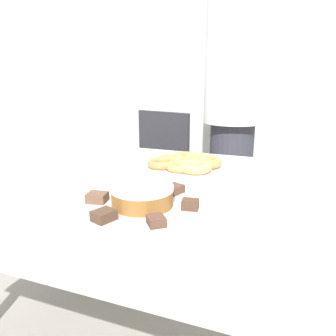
% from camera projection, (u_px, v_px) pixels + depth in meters
% --- Properties ---
extents(wall_back, '(8.00, 0.05, 2.60)m').
position_uv_depth(wall_back, '(253.00, 47.00, 2.42)').
color(wall_back, silver).
rests_on(wall_back, ground_plane).
extents(table, '(1.66, 1.10, 0.73)m').
position_uv_depth(table, '(179.00, 209.00, 1.11)').
color(table, silver).
rests_on(table, ground_plane).
extents(person_standing, '(0.34, 0.34, 1.67)m').
position_uv_depth(person_standing, '(233.00, 114.00, 1.86)').
color(person_standing, '#383842').
rests_on(person_standing, ground_plane).
extents(office_chair_left, '(0.53, 0.53, 0.87)m').
position_uv_depth(office_chair_left, '(151.00, 184.00, 2.16)').
color(office_chair_left, black).
rests_on(office_chair_left, ground_plane).
extents(plate_cake, '(0.37, 0.37, 0.01)m').
position_uv_depth(plate_cake, '(143.00, 207.00, 0.92)').
color(plate_cake, white).
rests_on(plate_cake, table).
extents(plate_donuts, '(0.35, 0.35, 0.01)m').
position_uv_depth(plate_donuts, '(186.00, 167.00, 1.34)').
color(plate_donuts, white).
rests_on(plate_donuts, table).
extents(frosted_cake, '(0.18, 0.18, 0.06)m').
position_uv_depth(frosted_cake, '(142.00, 195.00, 0.92)').
color(frosted_cake, '#9E662D').
rests_on(frosted_cake, plate_cake).
extents(lamington_0, '(0.05, 0.05, 0.03)m').
position_uv_depth(lamington_0, '(190.00, 204.00, 0.89)').
color(lamington_0, '#513828').
rests_on(lamington_0, plate_cake).
extents(lamington_1, '(0.06, 0.07, 0.03)m').
position_uv_depth(lamington_1, '(174.00, 189.00, 1.02)').
color(lamington_1, brown).
rests_on(lamington_1, plate_cake).
extents(lamington_2, '(0.06, 0.06, 0.02)m').
position_uv_depth(lamington_2, '(132.00, 186.00, 1.04)').
color(lamington_2, '#513828').
rests_on(lamington_2, plate_cake).
extents(lamington_3, '(0.06, 0.06, 0.03)m').
position_uv_depth(lamington_3, '(97.00, 197.00, 0.95)').
color(lamington_3, brown).
rests_on(lamington_3, plate_cake).
extents(lamington_4, '(0.06, 0.07, 0.03)m').
position_uv_depth(lamington_4, '(104.00, 215.00, 0.82)').
color(lamington_4, '#513828').
rests_on(lamington_4, plate_cake).
extents(lamington_5, '(0.06, 0.06, 0.02)m').
position_uv_depth(lamington_5, '(156.00, 221.00, 0.80)').
color(lamington_5, brown).
rests_on(lamington_5, plate_cake).
extents(donut_0, '(0.11, 0.11, 0.03)m').
position_uv_depth(donut_0, '(186.00, 162.00, 1.33)').
color(donut_0, tan).
rests_on(donut_0, plate_donuts).
extents(donut_1, '(0.13, 0.13, 0.04)m').
position_uv_depth(donut_1, '(196.00, 167.00, 1.25)').
color(donut_1, '#E5AD66').
rests_on(donut_1, plate_donuts).
extents(donut_2, '(0.12, 0.12, 0.04)m').
position_uv_depth(donut_2, '(207.00, 162.00, 1.32)').
color(donut_2, '#D18E4C').
rests_on(donut_2, plate_donuts).
extents(donut_3, '(0.12, 0.12, 0.03)m').
position_uv_depth(donut_3, '(199.00, 159.00, 1.39)').
color(donut_3, '#E5AD66').
rests_on(donut_3, plate_donuts).
extents(donut_4, '(0.12, 0.12, 0.03)m').
position_uv_depth(donut_4, '(185.00, 157.00, 1.41)').
color(donut_4, '#D18E4C').
rests_on(donut_4, plate_donuts).
extents(donut_5, '(0.11, 0.11, 0.03)m').
position_uv_depth(donut_5, '(171.00, 159.00, 1.38)').
color(donut_5, tan).
rests_on(donut_5, plate_donuts).
extents(donut_6, '(0.12, 0.12, 0.03)m').
position_uv_depth(donut_6, '(161.00, 163.00, 1.31)').
color(donut_6, '#C68447').
rests_on(donut_6, plate_donuts).
extents(donut_7, '(0.10, 0.10, 0.03)m').
position_uv_depth(donut_7, '(179.00, 167.00, 1.26)').
color(donut_7, tan).
rests_on(donut_7, plate_donuts).
extents(napkin, '(0.18, 0.16, 0.01)m').
position_uv_depth(napkin, '(66.00, 174.00, 1.24)').
color(napkin, white).
rests_on(napkin, table).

